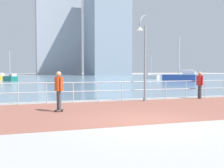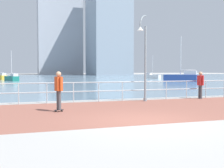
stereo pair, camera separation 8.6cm
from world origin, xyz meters
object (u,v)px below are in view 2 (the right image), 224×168
Objects in this scene: bystander at (200,83)px; sailboat_gray at (182,77)px; skateboarder at (59,88)px; sailboat_yellow at (152,76)px; lamppost at (144,54)px; sailboat_red at (12,78)px.

bystander is 0.24× the size of sailboat_gray.
skateboarder is 47.53m from sailboat_yellow.
sailboat_gray is at bearing 53.88° from lamppost.
lamppost is 0.97× the size of sailboat_yellow.
bystander is at bearing -69.44° from sailboat_red.
skateboarder is at bearing -84.35° from sailboat_red.
sailboat_red reaches higher than bystander.
lamppost reaches higher than bystander.
sailboat_red reaches higher than sailboat_yellow.
sailboat_yellow is at bearing 68.18° from bystander.
sailboat_gray reaches higher than skateboarder.
sailboat_yellow is at bearing 63.48° from lamppost.
sailboat_gray reaches higher than sailboat_red.
lamppost is at bearing -126.12° from sailboat_gray.
bystander is at bearing 16.98° from skateboarder.
sailboat_yellow is 0.99× the size of sailboat_red.
bystander is 41.17m from sailboat_yellow.
sailboat_red is (-8.46, 33.43, -2.18)m from lamppost.
bystander is 0.34× the size of sailboat_yellow.
sailboat_gray is 27.20m from sailboat_red.
bystander is at bearing -119.41° from sailboat_gray.
sailboat_gray is (-2.78, -16.00, 0.19)m from sailboat_yellow.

